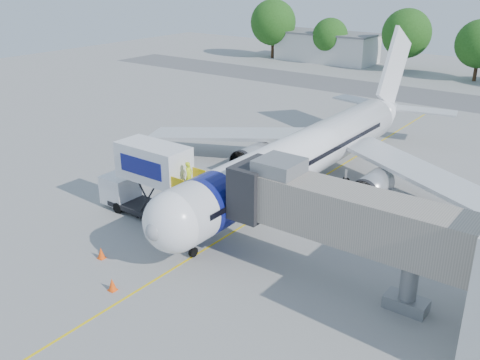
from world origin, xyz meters
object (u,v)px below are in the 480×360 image
Objects in this scene: aircraft at (307,153)px; jet_bridge at (333,212)px; catering_hiloader at (148,180)px; ground_tug at (30,319)px.

aircraft reaches higher than jet_bridge.
jet_bridge reaches higher than catering_hiloader.
jet_bridge is 16.31m from ground_tug.
catering_hiloader is 13.63m from ground_tug.
aircraft reaches higher than catering_hiloader.
ground_tug is (-9.62, -12.65, -3.69)m from jet_bridge.
aircraft is 12.77m from catering_hiloader.
ground_tug is at bearing -69.88° from catering_hiloader.
catering_hiloader is (-6.26, -11.12, -0.19)m from aircraft.
catering_hiloader is at bearing -179.99° from jet_bridge.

